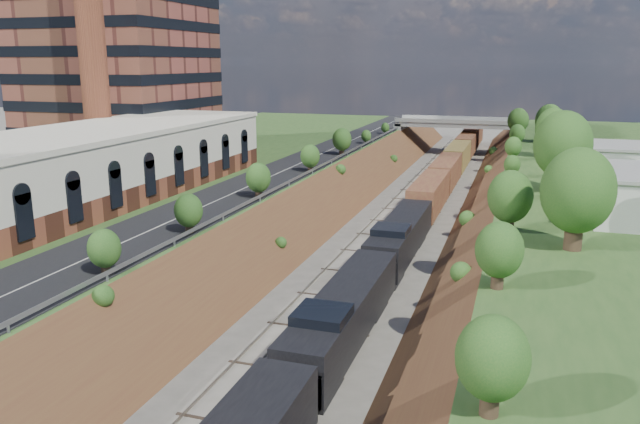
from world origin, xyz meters
The scene contains 14 objects.
platform_left centered at (-33.00, 60.00, 2.50)m, with size 44.00×180.00×5.00m, color #315422.
embankment_left centered at (-11.00, 60.00, 0.00)m, with size 7.07×180.00×7.07m, color brown.
embankment_right centered at (11.00, 60.00, 0.00)m, with size 7.07×180.00×7.07m, color brown.
rail_left_track centered at (-2.60, 60.00, 0.09)m, with size 1.58×180.00×0.18m, color gray.
rail_right_track centered at (2.60, 60.00, 0.09)m, with size 1.58×180.00×0.18m, color gray.
road centered at (-15.50, 60.00, 5.05)m, with size 8.00×180.00×0.10m, color black.
guardrail centered at (-11.40, 59.80, 5.55)m, with size 0.10×171.00×0.70m.
commercial_building centered at (-28.00, 38.00, 8.51)m, with size 14.30×62.30×7.00m.
smokestack centered at (-36.00, 56.00, 25.00)m, with size 3.20×3.20×40.00m, color brown.
overpass centered at (0.00, 122.00, 4.92)m, with size 24.50×8.30×7.40m.
white_building_far centered at (23.00, 74.00, 6.80)m, with size 8.00×10.00×3.60m, color silver.
tree_right_large centered at (17.00, 40.00, 9.38)m, with size 5.25×5.25×7.61m.
tree_left_crest centered at (-11.80, 20.00, 7.04)m, with size 2.45×2.45×3.55m.
freight_train centered at (2.60, 73.61, 2.64)m, with size 3.12×141.97×4.64m.
Camera 1 is at (12.90, -7.68, 18.53)m, focal length 35.00 mm.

